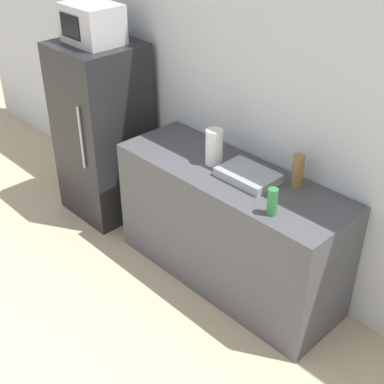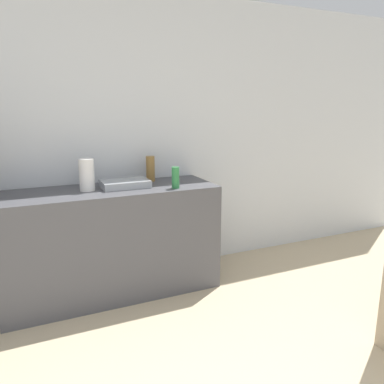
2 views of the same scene
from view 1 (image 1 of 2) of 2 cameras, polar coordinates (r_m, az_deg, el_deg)
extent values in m
cube|color=silver|center=(3.87, 5.85, 9.63)|extent=(8.00, 0.06, 2.60)
cube|color=#232326|center=(4.69, -9.48, 6.36)|extent=(0.66, 0.63, 1.54)
cylinder|color=#B7B7BC|center=(4.34, -11.74, 5.65)|extent=(0.02, 0.02, 0.54)
cube|color=#BCBCC1|center=(4.38, -10.57, 17.25)|extent=(0.45, 0.34, 0.30)
cube|color=black|center=(4.33, -12.89, 16.82)|extent=(0.25, 0.01, 0.18)
cube|color=#4C4C51|center=(3.94, 3.90, -3.81)|extent=(1.79, 0.61, 0.93)
cube|color=#9EA3A8|center=(3.61, 6.00, 1.79)|extent=(0.39, 0.27, 0.06)
cylinder|color=olive|center=(3.53, 11.22, 2.22)|extent=(0.08, 0.08, 0.23)
cylinder|color=#2D7F42|center=(3.23, 8.57, -1.05)|extent=(0.06, 0.06, 0.18)
cylinder|color=white|center=(3.74, 2.37, 4.82)|extent=(0.12, 0.12, 0.26)
camera|label=2|loc=(3.04, -51.09, -3.36)|focal=35.00mm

